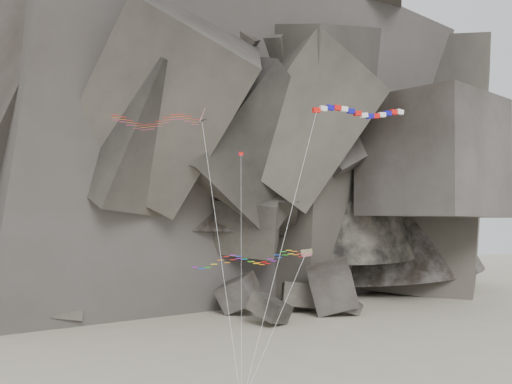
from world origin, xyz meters
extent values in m
cube|color=#47423F|center=(4.53, 38.94, 2.27)|extent=(8.71, 7.62, 7.38)
cube|color=#47423F|center=(7.70, 30.35, 1.43)|extent=(7.38, 7.18, 5.23)
cube|color=#47423F|center=(22.49, 34.74, 0.99)|extent=(3.81, 3.35, 3.40)
cube|color=#47423F|center=(-22.75, 36.93, 2.46)|extent=(6.37, 6.79, 6.56)
cube|color=#47423F|center=(19.53, 35.24, 3.25)|extent=(9.75, 9.40, 9.67)
cube|color=#47423F|center=(15.41, 39.90, 2.02)|extent=(7.26, 6.57, 5.47)
cylinder|color=silver|center=(-4.90, -0.70, 14.67)|extent=(1.92, 12.90, 26.24)
cube|color=red|center=(4.84, -0.71, 27.85)|extent=(0.76, 0.56, 0.47)
cube|color=white|center=(5.58, -0.65, 28.04)|extent=(0.80, 0.56, 0.53)
cube|color=#120E9B|center=(6.31, -0.62, 28.17)|extent=(0.82, 0.56, 0.56)
cube|color=red|center=(7.05, -0.62, 28.18)|extent=(0.82, 0.56, 0.57)
cube|color=white|center=(7.79, -0.63, 28.08)|extent=(0.81, 0.56, 0.54)
cube|color=#120E9B|center=(8.52, -0.62, 27.89)|extent=(0.77, 0.56, 0.49)
cube|color=red|center=(9.26, -0.56, 27.69)|extent=(0.79, 0.56, 0.52)
cube|color=white|center=(9.99, -0.46, 27.54)|extent=(0.82, 0.56, 0.56)
cube|color=#120E9B|center=(10.73, -0.32, 27.50)|extent=(0.82, 0.56, 0.57)
cube|color=red|center=(11.46, -0.14, 27.58)|extent=(0.81, 0.56, 0.55)
cube|color=white|center=(12.20, 0.05, 27.75)|extent=(0.78, 0.56, 0.50)
cube|color=#120E9B|center=(12.94, 0.22, 27.95)|extent=(0.78, 0.56, 0.50)
cube|color=red|center=(13.67, 0.36, 28.12)|extent=(0.81, 0.56, 0.55)
cube|color=white|center=(14.41, 0.46, 28.19)|extent=(0.82, 0.56, 0.57)
cylinder|color=silver|center=(0.44, -4.02, 14.70)|extent=(8.84, 6.26, 26.30)
cube|color=#D5D20B|center=(3.53, -1.50, 13.85)|extent=(1.19, 0.48, 0.64)
cube|color=#0CB219|center=(3.53, -1.65, 13.61)|extent=(0.99, 0.35, 0.44)
cylinder|color=silver|center=(-0.22, -4.31, 7.70)|extent=(7.53, 5.67, 12.31)
cube|color=red|center=(-1.85, 4.18, 23.79)|extent=(0.53, 0.27, 0.36)
cube|color=#120E9B|center=(-2.04, 4.19, 23.79)|extent=(0.20, 0.13, 0.37)
cylinder|color=silver|center=(-2.91, -1.48, 12.67)|extent=(2.13, 11.33, 22.25)
camera|label=1|loc=(-13.14, -54.49, 18.54)|focal=40.00mm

